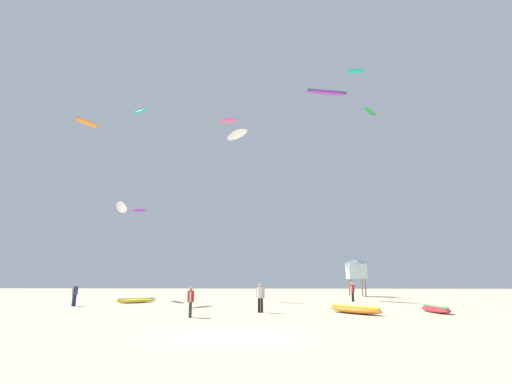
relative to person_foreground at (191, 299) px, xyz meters
name	(u,v)px	position (x,y,z in m)	size (l,w,h in m)	color
ground_plane	(237,335)	(2.99, -6.11, -0.92)	(120.00, 120.00, 0.00)	beige
person_foreground	(191,299)	(0.00, 0.00, 0.00)	(0.36, 0.52, 1.58)	#2D2D33
person_midground	(353,290)	(11.52, 13.81, 0.03)	(0.37, 0.47, 1.62)	black
person_left	(260,295)	(3.63, 2.91, 0.07)	(0.51, 0.38, 1.70)	black
person_right	(75,293)	(-10.14, 7.53, 0.03)	(0.37, 0.52, 1.63)	navy
kite_grounded_near	(436,309)	(14.13, 3.31, -0.73)	(1.05, 3.29, 0.41)	red
kite_grounded_mid	(136,300)	(-6.85, 11.32, -0.72)	(3.27, 3.01, 0.44)	yellow
kite_grounded_far	(355,310)	(9.12, 2.39, -0.71)	(3.08, 3.57, 0.45)	orange
lifeguard_tower	(356,269)	(14.16, 23.50, 2.13)	(2.30, 2.30, 4.15)	#8C704C
kite_aloft_0	(139,210)	(-13.14, 28.16, 9.92)	(2.07, 0.60, 0.50)	purple
kite_aloft_1	(356,71)	(14.22, 18.13, 24.03)	(2.11, 0.85, 0.45)	#19B29E
kite_aloft_2	(370,112)	(18.16, 27.07, 23.20)	(2.72, 3.04, 0.51)	green
kite_aloft_3	(237,135)	(0.49, 20.95, 17.65)	(3.42, 3.92, 0.73)	white
kite_aloft_4	(121,207)	(-10.92, 16.65, 8.15)	(3.09, 4.43, 1.11)	white
kite_aloft_5	(327,92)	(9.07, 8.00, 16.08)	(3.76, 1.75, 0.76)	purple
kite_aloft_6	(141,111)	(-11.27, 21.16, 20.94)	(2.61, 1.72, 0.43)	#19B29E
kite_aloft_7	(87,123)	(-14.49, 14.80, 16.70)	(1.77, 2.88, 0.37)	orange
kite_aloft_8	(228,121)	(-1.48, 28.58, 22.82)	(2.76, 1.21, 0.66)	#E5598C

